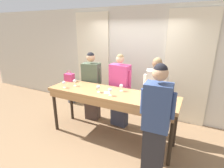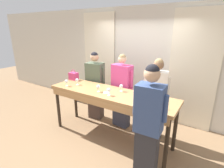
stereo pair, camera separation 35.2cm
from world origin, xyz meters
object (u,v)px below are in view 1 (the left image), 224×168
(wine_glass_front_mid, at_px, (148,92))
(wine_glass_front_right, at_px, (64,83))
(wine_glass_center_mid, at_px, (121,86))
(host_pouring, at_px, (156,124))
(guest_olive_jacket, at_px, (92,86))
(wine_glass_center_left, at_px, (75,81))
(wine_bottle, at_px, (157,98))
(potted_plant, at_px, (72,93))
(guest_pink_top, at_px, (120,91))
(wine_glass_front_left, at_px, (98,87))
(handbag, at_px, (69,77))
(guest_cream_sweater, at_px, (155,97))
(tasting_bar, at_px, (110,97))
(wine_glass_center_right, at_px, (110,90))

(wine_glass_front_mid, distance_m, wine_glass_front_right, 1.79)
(wine_glass_center_mid, distance_m, host_pouring, 1.22)
(wine_glass_center_mid, distance_m, guest_olive_jacket, 1.08)
(wine_glass_front_right, distance_m, wine_glass_center_left, 0.24)
(wine_bottle, bearing_deg, wine_glass_front_mid, 132.44)
(wine_glass_front_mid, height_order, wine_glass_center_left, same)
(potted_plant, bearing_deg, wine_glass_center_mid, -24.65)
(guest_pink_top, height_order, host_pouring, host_pouring)
(host_pouring, bearing_deg, wine_glass_front_right, 167.77)
(potted_plant, bearing_deg, wine_glass_front_left, -35.38)
(wine_bottle, xyz_separation_m, host_pouring, (0.10, -0.47, -0.20))
(wine_bottle, distance_m, wine_glass_center_mid, 0.87)
(wine_glass_center_left, xyz_separation_m, guest_pink_top, (0.85, 0.55, -0.28))
(handbag, height_order, guest_pink_top, guest_pink_top)
(wine_glass_front_right, relative_size, wine_glass_center_left, 1.00)
(guest_cream_sweater, bearing_deg, potted_plant, 167.88)
(host_pouring, relative_size, potted_plant, 3.13)
(guest_olive_jacket, bearing_deg, potted_plant, 153.18)
(tasting_bar, bearing_deg, wine_glass_center_right, -62.20)
(guest_olive_jacket, bearing_deg, wine_glass_center_mid, -21.94)
(wine_glass_front_right, distance_m, potted_plant, 1.84)
(tasting_bar, bearing_deg, handbag, 167.63)
(wine_glass_front_mid, relative_size, wine_glass_front_right, 1.00)
(wine_glass_front_mid, height_order, potted_plant, wine_glass_front_mid)
(tasting_bar, bearing_deg, wine_glass_front_mid, 6.46)
(wine_glass_center_right, bearing_deg, handbag, 162.53)
(wine_glass_center_left, distance_m, guest_cream_sweater, 1.77)
(wine_glass_front_right, height_order, host_pouring, host_pouring)
(wine_glass_front_right, xyz_separation_m, potted_plant, (-0.94, 1.33, -0.85))
(wine_glass_front_right, height_order, guest_olive_jacket, guest_olive_jacket)
(wine_glass_center_left, bearing_deg, potted_plant, 133.54)
(wine_glass_center_right, bearing_deg, potted_plant, 147.50)
(wine_glass_center_mid, bearing_deg, wine_glass_front_left, -145.09)
(tasting_bar, relative_size, guest_cream_sweater, 1.56)
(wine_glass_front_left, xyz_separation_m, wine_glass_front_right, (-0.81, -0.09, 0.00))
(wine_glass_front_right, distance_m, guest_cream_sweater, 1.96)
(wine_glass_front_left, relative_size, guest_olive_jacket, 0.08)
(wine_glass_front_mid, xyz_separation_m, wine_glass_center_left, (-1.64, -0.06, 0.00))
(tasting_bar, distance_m, wine_glass_center_left, 0.91)
(wine_glass_front_left, distance_m, potted_plant, 2.31)
(wine_glass_front_left, distance_m, host_pouring, 1.41)
(tasting_bar, xyz_separation_m, wine_bottle, (0.97, -0.16, 0.21))
(tasting_bar, bearing_deg, wine_bottle, -9.16)
(wine_glass_center_left, height_order, guest_pink_top, guest_pink_top)
(wine_glass_front_left, xyz_separation_m, guest_cream_sweater, (0.99, 0.66, -0.27))
(host_pouring, bearing_deg, wine_glass_front_mid, 114.23)
(wine_bottle, bearing_deg, guest_olive_jacket, 157.69)
(guest_cream_sweater, relative_size, host_pouring, 0.93)
(wine_glass_front_mid, xyz_separation_m, host_pouring, (0.32, -0.71, -0.20))
(wine_glass_front_mid, bearing_deg, wine_glass_center_left, -177.85)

